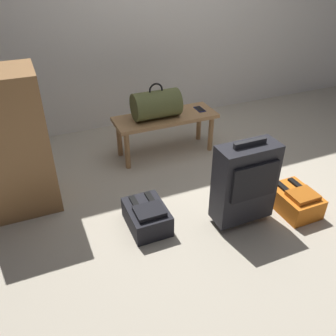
% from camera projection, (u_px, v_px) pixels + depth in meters
% --- Properties ---
extents(ground_plane, '(6.60, 6.60, 0.00)m').
position_uv_depth(ground_plane, '(222.00, 185.00, 3.12)').
color(ground_plane, '#B2A893').
extents(bench, '(1.00, 0.36, 0.40)m').
position_uv_depth(bench, '(166.00, 122.00, 3.42)').
color(bench, '#A87A4C').
rests_on(bench, ground).
extents(duffel_bag_olive, '(0.44, 0.26, 0.34)m').
position_uv_depth(duffel_bag_olive, '(156.00, 104.00, 3.29)').
color(duffel_bag_olive, '#51562D').
rests_on(duffel_bag_olive, bench).
extents(cell_phone, '(0.07, 0.14, 0.01)m').
position_uv_depth(cell_phone, '(200.00, 109.00, 3.51)').
color(cell_phone, '#191E4C').
rests_on(cell_phone, bench).
extents(suitcase_upright_charcoal, '(0.45, 0.22, 0.69)m').
position_uv_depth(suitcase_upright_charcoal, '(245.00, 182.00, 2.53)').
color(suitcase_upright_charcoal, black).
rests_on(suitcase_upright_charcoal, ground).
extents(backpack_dark, '(0.28, 0.38, 0.21)m').
position_uv_depth(backpack_dark, '(147.00, 216.00, 2.62)').
color(backpack_dark, black).
rests_on(backpack_dark, ground).
extents(backpack_orange, '(0.28, 0.38, 0.21)m').
position_uv_depth(backpack_orange, '(295.00, 201.00, 2.78)').
color(backpack_orange, orange).
rests_on(backpack_orange, ground).
extents(side_cabinet, '(0.56, 0.44, 1.10)m').
position_uv_depth(side_cabinet, '(9.00, 145.00, 2.60)').
color(side_cabinet, olive).
rests_on(side_cabinet, ground).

